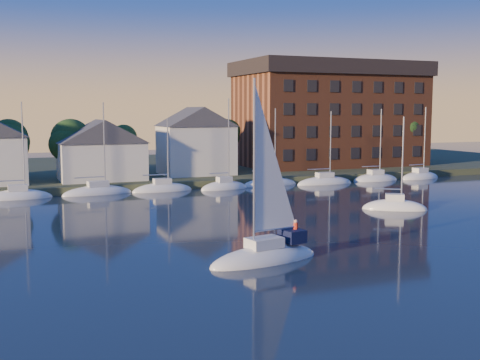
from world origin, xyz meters
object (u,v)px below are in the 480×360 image
condo_block (330,113)px  drifting_sailboat_right (395,209)px  clubhouse_centre (101,149)px  hero_sailboat (266,253)px  clubhouse_east (196,140)px

condo_block → drifting_sailboat_right: (-14.85, -38.45, -9.69)m
condo_block → clubhouse_centre: bearing=-168.8°
hero_sailboat → drifting_sailboat_right: size_ratio=1.26×
drifting_sailboat_right → hero_sailboat: bearing=-113.0°
clubhouse_east → condo_block: 26.94m
condo_block → clubhouse_east: bearing=-167.1°
clubhouse_east → condo_block: condo_block is taller
clubhouse_east → drifting_sailboat_right: bearing=-71.1°
clubhouse_centre → clubhouse_east: bearing=8.1°
clubhouse_east → drifting_sailboat_right: size_ratio=0.98×
clubhouse_centre → drifting_sailboat_right: drifting_sailboat_right is taller
hero_sailboat → drifting_sailboat_right: 25.88m
clubhouse_centre → condo_block: bearing=11.2°
clubhouse_east → condo_block: size_ratio=0.34×
clubhouse_east → drifting_sailboat_right: 34.86m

